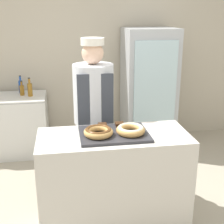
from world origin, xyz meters
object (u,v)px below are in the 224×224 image
Objects in this scene: brownie_back_left at (103,125)px; bottle_amber_b at (22,90)px; bottle_blue_b at (21,86)px; donut_chocolate_glaze at (98,131)px; chest_freezer at (14,125)px; bottle_amber at (30,89)px; donut_light_glaze at (131,129)px; baker_person at (94,116)px; brownie_back_right at (120,124)px; serving_tray at (114,134)px; beverage_fridge at (148,89)px.

bottle_amber_b is at bearing 118.53° from brownie_back_left.
brownie_back_left is 0.31× the size of bottle_blue_b.
chest_freezer is (-0.98, 1.79, -0.54)m from donut_chocolate_glaze.
bottle_amber is at bearing -57.10° from bottle_blue_b.
chest_freezer is at bearing 118.72° from donut_chocolate_glaze.
donut_chocolate_glaze is at bearing 180.00° from donut_light_glaze.
baker_person is 6.89× the size of bottle_blue_b.
donut_light_glaze is 3.27× the size of brownie_back_left.
bottle_amber is at bearing 120.84° from brownie_back_right.
brownie_back_left is 2.01m from bottle_blue_b.
donut_light_glaze is (0.14, -0.04, 0.05)m from serving_tray.
bottle_blue_b reaches higher than chest_freezer.
donut_chocolate_glaze is 0.27× the size of chest_freezer.
beverage_fridge is at bearing 61.14° from brownie_back_left.
serving_tray is 2.35× the size of bottle_amber.
beverage_fridge is (0.94, 1.78, -0.10)m from donut_chocolate_glaze.
donut_chocolate_glaze is at bearing -61.28° from chest_freezer.
baker_person is at bearing -128.52° from beverage_fridge.
brownie_back_left is at bearing -61.47° from bottle_amber_b.
brownie_back_left is 1.98m from chest_freezer.
brownie_back_right is 0.30× the size of bottle_amber.
bottle_blue_b is at bearing 121.10° from brownie_back_right.
chest_freezer is 3.79× the size of bottle_blue_b.
beverage_fridge is 1.97m from chest_freezer.
donut_chocolate_glaze reaches higher than brownie_back_right.
donut_light_glaze is at bearing -54.85° from chest_freezer.
brownie_back_right is 0.39× the size of bottle_amber_b.
donut_chocolate_glaze reaches higher than chest_freezer.
serving_tray is at bearing 16.73° from donut_chocolate_glaze.
bottle_amber_b is (-0.97, 1.79, -0.01)m from serving_tray.
serving_tray is 0.64× the size of chest_freezer.
donut_light_glaze is 0.21m from brownie_back_right.
brownie_back_left is 0.45m from baker_person.
bottle_blue_b is at bearing 101.44° from bottle_amber_b.
donut_light_glaze is at bearing -60.52° from bottle_amber.
bottle_amber is at bearing -5.93° from chest_freezer.
bottle_blue_b is (-0.89, 1.34, 0.04)m from baker_person.
serving_tray is 7.79× the size of brownie_back_left.
beverage_fridge is 1.81m from bottle_blue_b.
serving_tray is at bearing -117.32° from brownie_back_right.
serving_tray is 2.13m from chest_freezer.
donut_light_glaze is 0.15× the size of beverage_fridge.
brownie_back_left is (-0.08, 0.15, 0.03)m from serving_tray.
brownie_back_left is 0.16m from brownie_back_right.
beverage_fridge reaches higher than chest_freezer.
beverage_fridge is (0.72, 1.59, -0.08)m from brownie_back_right.
brownie_back_right is at bearing 41.72° from donut_chocolate_glaze.
bottle_amber is at bearing 116.48° from serving_tray.
bottle_amber is (-0.75, 1.12, 0.05)m from baker_person.
donut_chocolate_glaze is at bearing -117.69° from beverage_fridge.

